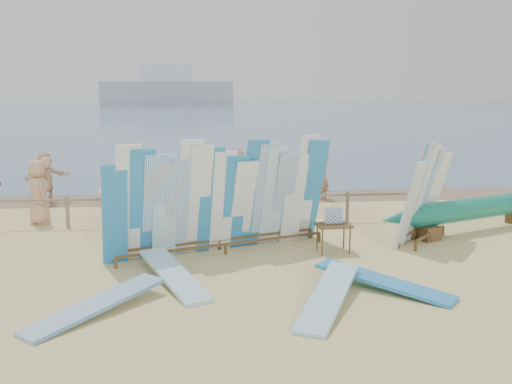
{
  "coord_description": "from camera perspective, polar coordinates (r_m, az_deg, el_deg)",
  "views": [
    {
      "loc": [
        -0.2,
        -12.23,
        3.69
      ],
      "look_at": [
        1.22,
        2.22,
        1.07
      ],
      "focal_mm": 38.0,
      "sensor_mm": 36.0,
      "label": 1
    }
  ],
  "objects": [
    {
      "name": "main_surfboard_rack",
      "position": [
        12.7,
        -3.57,
        -0.99
      ],
      "size": [
        5.35,
        2.37,
        2.74
      ],
      "rotation": [
        0.0,
        0.0,
        0.33
      ],
      "color": "brown",
      "rests_on": "ground"
    },
    {
      "name": "flat_board_a",
      "position": [
        11.05,
        -8.66,
        -9.41
      ],
      "size": [
        1.58,
        2.69,
        0.36
      ],
      "primitive_type": "cube",
      "rotation": [
        0.11,
        0.0,
        0.41
      ],
      "color": "#89C4DC",
      "rests_on": "ground"
    },
    {
      "name": "stroller",
      "position": [
        16.2,
        0.17,
        -1.55
      ],
      "size": [
        0.56,
        0.75,
        0.96
      ],
      "rotation": [
        0.0,
        0.0,
        -0.12
      ],
      "color": "red",
      "rests_on": "ground"
    },
    {
      "name": "flat_board_b",
      "position": [
        9.88,
        7.64,
        -11.82
      ],
      "size": [
        1.71,
        2.65,
        0.41
      ],
      "primitive_type": "cube",
      "rotation": [
        0.13,
        0.0,
        -0.47
      ],
      "color": "#89C4DC",
      "rests_on": "ground"
    },
    {
      "name": "outrigger_canoe",
      "position": [
        15.92,
        22.24,
        -1.71
      ],
      "size": [
        6.41,
        3.03,
        0.95
      ],
      "rotation": [
        0.0,
        0.0,
        0.38
      ],
      "color": "brown",
      "rests_on": "ground"
    },
    {
      "name": "vendor_table",
      "position": [
        12.99,
        8.15,
        -4.74
      ],
      "size": [
        0.86,
        0.64,
        1.08
      ],
      "rotation": [
        0.0,
        0.0,
        0.08
      ],
      "color": "brown",
      "rests_on": "ground"
    },
    {
      "name": "beach_chair_right",
      "position": [
        16.7,
        -2.99,
        -1.6
      ],
      "size": [
        0.65,
        0.67,
        0.94
      ],
      "rotation": [
        0.0,
        0.0,
        0.11
      ],
      "color": "red",
      "rests_on": "ground"
    },
    {
      "name": "beachgoer_6",
      "position": [
        16.28,
        0.52,
        0.52
      ],
      "size": [
        0.99,
        0.61,
        1.89
      ],
      "primitive_type": "imported",
      "rotation": [
        0.0,
        0.0,
        3.33
      ],
      "color": "tan",
      "rests_on": "ground"
    },
    {
      "name": "distant_ship",
      "position": [
        192.6,
        -9.31,
        10.58
      ],
      "size": [
        45.0,
        8.0,
        14.0
      ],
      "color": "#999EA3",
      "rests_on": "ocean"
    },
    {
      "name": "beachgoer_7",
      "position": [
        19.37,
        7.05,
        1.59
      ],
      "size": [
        0.6,
        0.67,
        1.62
      ],
      "primitive_type": "imported",
      "rotation": [
        0.0,
        0.0,
        4.12
      ],
      "color": "#8C6042",
      "rests_on": "ground"
    },
    {
      "name": "beachgoer_1",
      "position": [
        17.53,
        -12.81,
        0.66
      ],
      "size": [
        0.45,
        0.67,
        1.71
      ],
      "primitive_type": "imported",
      "rotation": [
        0.0,
        0.0,
        4.89
      ],
      "color": "#8C6042",
      "rests_on": "ground"
    },
    {
      "name": "beachgoer_0",
      "position": [
        16.75,
        -21.92,
        -0.0
      ],
      "size": [
        0.85,
        1.0,
        1.87
      ],
      "primitive_type": "imported",
      "rotation": [
        0.0,
        0.0,
        2.13
      ],
      "color": "tan",
      "rests_on": "ground"
    },
    {
      "name": "beachgoer_5",
      "position": [
        18.74,
        -2.04,
        1.76
      ],
      "size": [
        1.06,
        1.82,
        1.87
      ],
      "primitive_type": "imported",
      "rotation": [
        0.0,
        0.0,
        4.41
      ],
      "color": "beige",
      "rests_on": "ground"
    },
    {
      "name": "beachgoer_3",
      "position": [
        18.51,
        -10.52,
        1.15
      ],
      "size": [
        0.55,
        1.11,
        1.65
      ],
      "primitive_type": "imported",
      "rotation": [
        0.0,
        0.0,
        1.67
      ],
      "color": "tan",
      "rests_on": "ground"
    },
    {
      "name": "beachgoer_extra_0",
      "position": [
        18.91,
        17.73,
        1.36
      ],
      "size": [
        1.15,
        1.25,
        1.88
      ],
      "primitive_type": "imported",
      "rotation": [
        0.0,
        0.0,
        2.26
      ],
      "color": "tan",
      "rests_on": "ground"
    },
    {
      "name": "fence",
      "position": [
        15.53,
        -4.78,
        -1.17
      ],
      "size": [
        12.08,
        0.08,
        0.9
      ],
      "color": "gray",
      "rests_on": "ground"
    },
    {
      "name": "ground",
      "position": [
        12.78,
        -4.52,
        -6.6
      ],
      "size": [
        160.0,
        160.0,
        0.0
      ],
      "primitive_type": "plane",
      "color": "#D7C27C",
      "rests_on": "ground"
    },
    {
      "name": "beachgoer_11",
      "position": [
        19.76,
        -21.26,
        1.38
      ],
      "size": [
        1.51,
        1.58,
        1.79
      ],
      "primitive_type": "imported",
      "rotation": [
        0.0,
        0.0,
        0.83
      ],
      "color": "beige",
      "rests_on": "ground"
    },
    {
      "name": "beachgoer_2",
      "position": [
        16.73,
        -15.18,
        0.04
      ],
      "size": [
        0.84,
        0.86,
        1.67
      ],
      "primitive_type": "imported",
      "rotation": [
        0.0,
        0.0,
        5.47
      ],
      "color": "beige",
      "rests_on": "ground"
    },
    {
      "name": "wet_sand_strip",
      "position": [
        19.78,
        -4.95,
        -0.57
      ],
      "size": [
        40.0,
        2.6,
        0.01
      ],
      "primitive_type": "cube",
      "color": "#886A4C",
      "rests_on": "ground"
    },
    {
      "name": "beach_chair_left",
      "position": [
        16.85,
        0.48,
        -1.47
      ],
      "size": [
        0.67,
        0.69,
        0.94
      ],
      "rotation": [
        0.0,
        0.0,
        -0.14
      ],
      "color": "red",
      "rests_on": "ground"
    },
    {
      "name": "flat_board_e",
      "position": [
        9.9,
        -16.44,
        -12.12
      ],
      "size": [
        2.23,
        2.37,
        0.3
      ],
      "primitive_type": "cube",
      "rotation": [
        0.08,
        0.0,
        -0.74
      ],
      "color": "white",
      "rests_on": "ground"
    },
    {
      "name": "ocean",
      "position": [
        140.28,
        -5.62,
        8.68
      ],
      "size": [
        320.0,
        240.0,
        0.02
      ],
      "primitive_type": "cube",
      "color": "slate",
      "rests_on": "ground"
    },
    {
      "name": "flat_board_d",
      "position": [
        10.85,
        13.25,
        -9.96
      ],
      "size": [
        2.41,
        2.18,
        0.33
      ],
      "primitive_type": "cube",
      "rotation": [
        0.09,
        0.0,
        0.86
      ],
      "color": "#2781C4",
      "rests_on": "ground"
    },
    {
      "name": "side_surfboard_rack",
      "position": [
        14.24,
        17.27,
        -0.5
      ],
      "size": [
        1.96,
        2.02,
        2.59
      ],
      "rotation": [
        0.0,
        0.0,
        0.81
      ],
      "color": "brown",
      "rests_on": "ground"
    }
  ]
}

